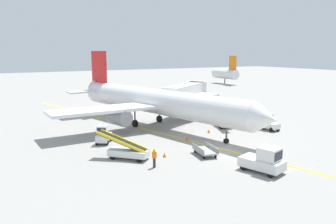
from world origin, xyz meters
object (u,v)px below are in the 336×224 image
Objects in this scene: baggage_tug_by_cargo_door at (103,135)px; airliner at (154,101)px; pushback_tug at (264,161)px; belt_loader_forward_hold at (128,151)px; ground_crew_marshaller at (154,157)px; belt_loader_aft_hold at (222,121)px; baggage_cart_loaded at (205,151)px; jet_bridge at (188,92)px; safety_cone_nose_right at (209,131)px; safety_cone_wingtip_left at (164,155)px; baggage_tug_near_wing at (269,123)px; safety_cone_nose_left at (187,138)px.

airliner is at bearing 29.46° from baggage_tug_by_cargo_door.
belt_loader_forward_hold reaches higher than pushback_tug.
ground_crew_marshaller is (1.33, -9.73, -0.02)m from baggage_tug_by_cargo_door.
belt_loader_aft_hold reaches higher than baggage_cart_loaded.
jet_bridge is 14.24m from safety_cone_nose_right.
jet_bridge is at bearing 33.18° from airliner.
jet_bridge reaches higher than ground_crew_marshaller.
jet_bridge is 26.94× the size of safety_cone_wingtip_left.
pushback_tug is 17.36m from belt_loader_aft_hold.
belt_loader_aft_hold is 15.34m from safety_cone_wingtip_left.
belt_loader_forward_hold is (-8.67, -11.36, -2.64)m from airliner.
airliner is at bearing 122.18° from safety_cone_nose_right.
baggage_tug_near_wing is (11.92, 11.02, -0.07)m from pushback_tug.
belt_loader_forward_hold and belt_loader_aft_hold have the same top height.
baggage_tug_near_wing is 0.63× the size of baggage_cart_loaded.
pushback_tug is 9.38m from safety_cone_wingtip_left.
belt_loader_forward_hold is (-8.64, 8.94, -0.22)m from pushback_tug.
ground_crew_marshaller reaches higher than safety_cone_wingtip_left.
pushback_tug is 9.06× the size of safety_cone_nose_right.
ground_crew_marshaller is 3.86× the size of safety_cone_nose_right.
jet_bridge is 24.13m from safety_cone_wingtip_left.
baggage_tug_by_cargo_door is 6.19× the size of safety_cone_nose_right.
airliner reaches higher than belt_loader_aft_hold.
airliner reaches higher than jet_bridge.
airliner is 14.10m from safety_cone_wingtip_left.
baggage_tug_near_wing is at bearing 42.75° from pushback_tug.
pushback_tug is 9.35m from ground_crew_marshaller.
baggage_tug_by_cargo_door is 9.39m from safety_cone_nose_left.
jet_bridge is 2.30× the size of belt_loader_aft_hold.
jet_bridge reaches higher than baggage_tug_by_cargo_door.
baggage_tug_by_cargo_door is 1.60× the size of ground_crew_marshaller.
pushback_tug is at bearing -89.35° from safety_cone_nose_left.
safety_cone_wingtip_left is (3.29, -1.27, -0.56)m from belt_loader_forward_hold.
ground_crew_marshaller is (-16.97, -20.90, -2.63)m from jet_bridge.
baggage_tug_by_cargo_door reaches higher than safety_cone_wingtip_left.
safety_cone_nose_right is (4.21, -6.69, -3.20)m from airliner.
safety_cone_wingtip_left is at bearing -149.30° from belt_loader_aft_hold.
ground_crew_marshaller is at bearing 143.63° from pushback_tug.
safety_cone_nose_left is (1.46, 5.62, -0.25)m from baggage_cart_loaded.
airliner is 79.36× the size of safety_cone_wingtip_left.
safety_cone_nose_left is at bearing 75.43° from baggage_cart_loaded.
pushback_tug is at bearing -45.97° from belt_loader_forward_hold.
airliner is 20.54× the size of ground_crew_marshaller.
jet_bridge is 2.65× the size of belt_loader_forward_hold.
safety_cone_wingtip_left is (-14.78, -18.78, -3.32)m from jet_bridge.
baggage_tug_by_cargo_door is at bearing -150.54° from airliner.
airliner is 9.09× the size of baggage_cart_loaded.
baggage_tug_near_wing reaches higher than safety_cone_wingtip_left.
jet_bridge reaches higher than safety_cone_nose_left.
belt_loader_forward_hold reaches higher than safety_cone_nose_right.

